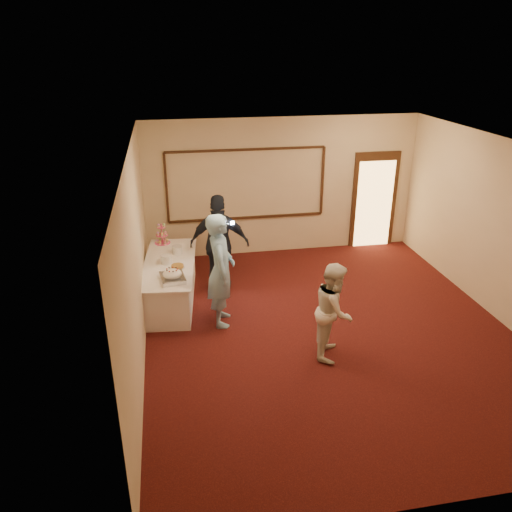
{
  "coord_description": "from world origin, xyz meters",
  "views": [
    {
      "loc": [
        -2.48,
        -6.83,
        4.45
      ],
      "look_at": [
        -1.11,
        0.65,
        1.15
      ],
      "focal_mm": 35.0,
      "sensor_mm": 36.0,
      "label": 1
    }
  ],
  "objects_px": {
    "plate_stack_a": "(166,259)",
    "plate_stack_b": "(177,250)",
    "buffet_table": "(170,281)",
    "cupcake_stand": "(162,236)",
    "pavlova_tray": "(172,275)",
    "guest": "(220,244)",
    "tart": "(177,266)",
    "man": "(221,270)",
    "woman": "(334,310)"
  },
  "relations": [
    {
      "from": "buffet_table",
      "to": "pavlova_tray",
      "type": "distance_m",
      "value": 0.87
    },
    {
      "from": "buffet_table",
      "to": "guest",
      "type": "xyz_separation_m",
      "value": [
        0.96,
        0.29,
        0.56
      ]
    },
    {
      "from": "pavlova_tray",
      "to": "plate_stack_b",
      "type": "bearing_deg",
      "value": 83.94
    },
    {
      "from": "plate_stack_a",
      "to": "buffet_table",
      "type": "bearing_deg",
      "value": 41.37
    },
    {
      "from": "plate_stack_b",
      "to": "tart",
      "type": "xyz_separation_m",
      "value": [
        -0.02,
        -0.62,
        -0.06
      ]
    },
    {
      "from": "plate_stack_b",
      "to": "guest",
      "type": "distance_m",
      "value": 0.8
    },
    {
      "from": "plate_stack_b",
      "to": "woman",
      "type": "bearing_deg",
      "value": -48.8
    },
    {
      "from": "pavlova_tray",
      "to": "guest",
      "type": "relative_size",
      "value": 0.3
    },
    {
      "from": "cupcake_stand",
      "to": "plate_stack_a",
      "type": "bearing_deg",
      "value": -86.51
    },
    {
      "from": "pavlova_tray",
      "to": "tart",
      "type": "distance_m",
      "value": 0.49
    },
    {
      "from": "plate_stack_a",
      "to": "tart",
      "type": "xyz_separation_m",
      "value": [
        0.19,
        -0.22,
        -0.06
      ]
    },
    {
      "from": "woman",
      "to": "man",
      "type": "bearing_deg",
      "value": 74.77
    },
    {
      "from": "buffet_table",
      "to": "plate_stack_b",
      "type": "bearing_deg",
      "value": 65.66
    },
    {
      "from": "pavlova_tray",
      "to": "cupcake_stand",
      "type": "xyz_separation_m",
      "value": [
        -0.15,
        1.7,
        0.08
      ]
    },
    {
      "from": "guest",
      "to": "pavlova_tray",
      "type": "bearing_deg",
      "value": 58.26
    },
    {
      "from": "cupcake_stand",
      "to": "plate_stack_b",
      "type": "relative_size",
      "value": 2.32
    },
    {
      "from": "pavlova_tray",
      "to": "plate_stack_b",
      "type": "distance_m",
      "value": 1.11
    },
    {
      "from": "plate_stack_b",
      "to": "man",
      "type": "relative_size",
      "value": 0.1
    },
    {
      "from": "man",
      "to": "woman",
      "type": "relative_size",
      "value": 1.29
    },
    {
      "from": "plate_stack_b",
      "to": "woman",
      "type": "xyz_separation_m",
      "value": [
        2.22,
        -2.53,
        -0.1
      ]
    },
    {
      "from": "cupcake_stand",
      "to": "guest",
      "type": "xyz_separation_m",
      "value": [
        1.06,
        -0.67,
        0.02
      ]
    },
    {
      "from": "plate_stack_a",
      "to": "tart",
      "type": "relative_size",
      "value": 0.78
    },
    {
      "from": "pavlova_tray",
      "to": "plate_stack_a",
      "type": "bearing_deg",
      "value": 97.23
    },
    {
      "from": "cupcake_stand",
      "to": "plate_stack_a",
      "type": "relative_size",
      "value": 2.26
    },
    {
      "from": "plate_stack_b",
      "to": "guest",
      "type": "xyz_separation_m",
      "value": [
        0.79,
        -0.07,
        0.1
      ]
    },
    {
      "from": "tart",
      "to": "woman",
      "type": "height_order",
      "value": "woman"
    },
    {
      "from": "buffet_table",
      "to": "cupcake_stand",
      "type": "bearing_deg",
      "value": 95.99
    },
    {
      "from": "man",
      "to": "woman",
      "type": "xyz_separation_m",
      "value": [
        1.54,
        -1.24,
        -0.22
      ]
    },
    {
      "from": "plate_stack_a",
      "to": "woman",
      "type": "relative_size",
      "value": 0.13
    },
    {
      "from": "plate_stack_a",
      "to": "plate_stack_b",
      "type": "xyz_separation_m",
      "value": [
        0.21,
        0.4,
        -0.0
      ]
    },
    {
      "from": "pavlova_tray",
      "to": "plate_stack_a",
      "type": "xyz_separation_m",
      "value": [
        -0.09,
        0.7,
        -0.0
      ]
    },
    {
      "from": "plate_stack_b",
      "to": "man",
      "type": "distance_m",
      "value": 1.47
    },
    {
      "from": "plate_stack_b",
      "to": "pavlova_tray",
      "type": "bearing_deg",
      "value": -96.06
    },
    {
      "from": "plate_stack_b",
      "to": "tart",
      "type": "bearing_deg",
      "value": -91.83
    },
    {
      "from": "plate_stack_b",
      "to": "man",
      "type": "height_order",
      "value": "man"
    },
    {
      "from": "buffet_table",
      "to": "pavlova_tray",
      "type": "height_order",
      "value": "pavlova_tray"
    },
    {
      "from": "cupcake_stand",
      "to": "plate_stack_a",
      "type": "height_order",
      "value": "cupcake_stand"
    },
    {
      "from": "buffet_table",
      "to": "guest",
      "type": "relative_size",
      "value": 1.27
    },
    {
      "from": "pavlova_tray",
      "to": "cupcake_stand",
      "type": "height_order",
      "value": "cupcake_stand"
    },
    {
      "from": "tart",
      "to": "cupcake_stand",
      "type": "bearing_deg",
      "value": 101.4
    },
    {
      "from": "cupcake_stand",
      "to": "tart",
      "type": "bearing_deg",
      "value": -78.6
    },
    {
      "from": "woman",
      "to": "pavlova_tray",
      "type": "bearing_deg",
      "value": 81.92
    },
    {
      "from": "plate_stack_b",
      "to": "man",
      "type": "bearing_deg",
      "value": -62.57
    },
    {
      "from": "buffet_table",
      "to": "man",
      "type": "height_order",
      "value": "man"
    },
    {
      "from": "woman",
      "to": "tart",
      "type": "bearing_deg",
      "value": 72.98
    },
    {
      "from": "guest",
      "to": "plate_stack_a",
      "type": "bearing_deg",
      "value": 27.96
    },
    {
      "from": "cupcake_stand",
      "to": "pavlova_tray",
      "type": "bearing_deg",
      "value": -84.97
    },
    {
      "from": "plate_stack_b",
      "to": "guest",
      "type": "bearing_deg",
      "value": -5.28
    },
    {
      "from": "guest",
      "to": "woman",
      "type": "bearing_deg",
      "value": 129.85
    },
    {
      "from": "tart",
      "to": "man",
      "type": "height_order",
      "value": "man"
    }
  ]
}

